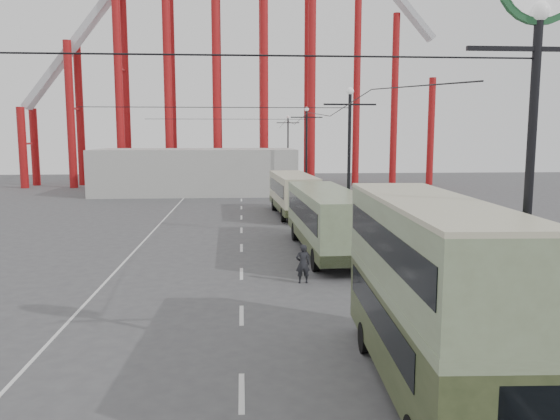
{
  "coord_description": "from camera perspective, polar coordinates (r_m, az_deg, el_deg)",
  "views": [
    {
      "loc": [
        -0.95,
        -14.98,
        6.38
      ],
      "look_at": [
        0.81,
        10.03,
        3.0
      ],
      "focal_mm": 35.0,
      "sensor_mm": 36.0,
      "label": 1
    }
  ],
  "objects": [
    {
      "name": "road_markings",
      "position": [
        35.26,
        -3.82,
        -2.75
      ],
      "size": [
        12.52,
        120.0,
        0.01
      ],
      "color": "silver",
      "rests_on": "ground"
    },
    {
      "name": "single_decker_green",
      "position": [
        30.08,
        4.85,
        -0.81
      ],
      "size": [
        3.16,
        12.34,
        3.47
      ],
      "rotation": [
        0.0,
        0.0,
        0.03
      ],
      "color": "gray",
      "rests_on": "ground"
    },
    {
      "name": "roller_coaster",
      "position": [
        73.77,
        -5.47,
        20.6
      ],
      "size": [
        52.95,
        5.0,
        55.48
      ],
      "color": "maroon",
      "rests_on": "ground"
    },
    {
      "name": "lamp_post_far",
      "position": [
        55.39,
        2.78,
        5.91
      ],
      "size": [
        3.2,
        0.44,
        9.32
      ],
      "color": "black",
      "rests_on": "ground"
    },
    {
      "name": "lamp_post_mid",
      "position": [
        33.67,
        7.22,
        4.72
      ],
      "size": [
        3.2,
        0.44,
        9.32
      ],
      "color": "black",
      "rests_on": "ground"
    },
    {
      "name": "lamp_post_near",
      "position": [
        13.73,
        25.18,
        13.16
      ],
      "size": [
        3.2,
        0.44,
        10.8
      ],
      "color": "black",
      "rests_on": "ground"
    },
    {
      "name": "fairground_shed",
      "position": [
        62.31,
        -8.69,
        4.02
      ],
      "size": [
        22.0,
        10.0,
        5.0
      ],
      "primitive_type": "cube",
      "color": "#B0AFAA",
      "rests_on": "ground"
    },
    {
      "name": "lamp_post_distant",
      "position": [
        77.28,
        0.84,
        6.41
      ],
      "size": [
        3.2,
        0.44,
        9.32
      ],
      "color": "black",
      "rests_on": "ground"
    },
    {
      "name": "double_decker_bus",
      "position": [
        13.99,
        15.09,
        -7.67
      ],
      "size": [
        2.69,
        9.2,
        4.89
      ],
      "rotation": [
        0.0,
        0.0,
        -0.04
      ],
      "color": "#313B20",
      "rests_on": "ground"
    },
    {
      "name": "ground",
      "position": [
        16.31,
        -0.39,
        -15.35
      ],
      "size": [
        160.0,
        160.0,
        0.0
      ],
      "primitive_type": "plane",
      "color": "#464648",
      "rests_on": "ground"
    },
    {
      "name": "single_decker_cream",
      "position": [
        44.37,
        1.34,
        1.86
      ],
      "size": [
        3.26,
        10.89,
        3.35
      ],
      "rotation": [
        0.0,
        0.0,
        0.05
      ],
      "color": "#BDB898",
      "rests_on": "ground"
    },
    {
      "name": "pedestrian",
      "position": [
        23.97,
        2.4,
        -5.63
      ],
      "size": [
        0.67,
        0.47,
        1.73
      ],
      "primitive_type": "imported",
      "rotation": [
        0.0,
        0.0,
        3.23
      ],
      "color": "black",
      "rests_on": "ground"
    }
  ]
}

